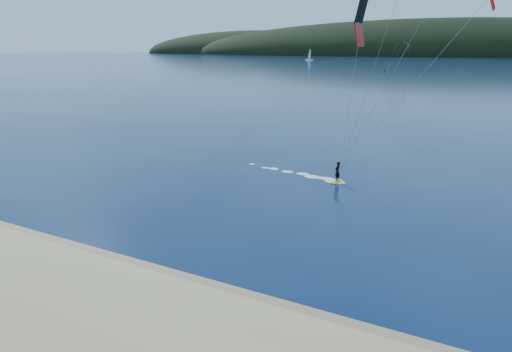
{
  "coord_description": "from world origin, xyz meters",
  "views": [
    {
      "loc": [
        15.17,
        -11.34,
        12.37
      ],
      "look_at": [
        4.59,
        10.0,
        5.0
      ],
      "focal_mm": 29.28,
      "sensor_mm": 36.0,
      "label": 1
    }
  ],
  "objects": [
    {
      "name": "sailboat",
      "position": [
        -127.96,
        396.38,
        0.86
      ],
      "size": [
        8.35,
        5.16,
        11.62
      ],
      "color": "white",
      "rests_on": "ground"
    },
    {
      "name": "kitesurfer_near",
      "position": [
        11.53,
        21.36,
        13.69
      ],
      "size": [
        22.04,
        8.05,
        17.46
      ],
      "color": "#CFE61B",
      "rests_on": "ground"
    },
    {
      "name": "headland",
      "position": [
        0.63,
        745.28,
        0.0
      ],
      "size": [
        1200.0,
        310.0,
        140.0
      ],
      "color": "black",
      "rests_on": "ground"
    },
    {
      "name": "kitesurfer_far",
      "position": [
        -14.75,
        204.75,
        11.42
      ],
      "size": [
        12.26,
        7.79,
        14.83
      ],
      "color": "#CFE61B",
      "rests_on": "ground"
    },
    {
      "name": "ground",
      "position": [
        0.0,
        0.0,
        0.0
      ],
      "size": [
        1800.0,
        1800.0,
        0.0
      ],
      "primitive_type": "plane",
      "color": "#07153A",
      "rests_on": "ground"
    },
    {
      "name": "wet_sand",
      "position": [
        0.0,
        4.5,
        0.05
      ],
      "size": [
        220.0,
        2.5,
        0.1
      ],
      "color": "#987858",
      "rests_on": "ground"
    }
  ]
}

